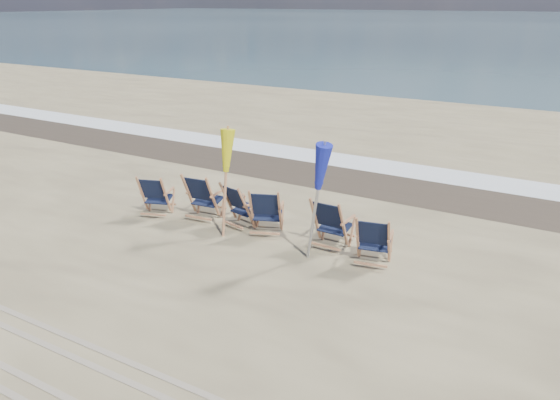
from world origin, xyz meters
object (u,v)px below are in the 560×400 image
(beach_chair_1, at_px, (213,199))
(umbrella_blue, at_px, (316,170))
(beach_chair_3, at_px, (280,213))
(beach_chair_4, at_px, (343,227))
(beach_chair_2, at_px, (246,209))
(beach_chair_5, at_px, (389,244))
(umbrella_yellow, at_px, (224,157))
(beach_chair_0, at_px, (166,197))

(beach_chair_1, distance_m, umbrella_blue, 3.10)
(beach_chair_3, xyz_separation_m, beach_chair_4, (1.43, -0.06, 0.02))
(beach_chair_2, relative_size, beach_chair_5, 1.00)
(beach_chair_2, bearing_deg, beach_chair_4, -165.48)
(beach_chair_2, height_order, umbrella_yellow, umbrella_yellow)
(beach_chair_5, xyz_separation_m, umbrella_blue, (-1.28, -0.42, 1.29))
(beach_chair_5, relative_size, umbrella_blue, 0.43)
(beach_chair_2, relative_size, umbrella_blue, 0.43)
(beach_chair_4, distance_m, umbrella_blue, 1.44)
(beach_chair_2, bearing_deg, umbrella_yellow, 64.57)
(beach_chair_0, xyz_separation_m, beach_chair_4, (4.13, 0.31, 0.04))
(beach_chair_0, distance_m, beach_chair_3, 2.72)
(beach_chair_1, bearing_deg, beach_chair_0, 9.61)
(umbrella_yellow, bearing_deg, beach_chair_1, 148.68)
(umbrella_blue, bearing_deg, umbrella_yellow, 173.62)
(beach_chair_3, xyz_separation_m, umbrella_blue, (1.14, -0.70, 1.28))
(beach_chair_2, height_order, beach_chair_4, beach_chair_4)
(beach_chair_4, relative_size, umbrella_blue, 0.46)
(umbrella_yellow, relative_size, umbrella_blue, 0.94)
(beach_chair_0, relative_size, umbrella_yellow, 0.46)
(beach_chair_3, bearing_deg, beach_chair_5, 151.50)
(beach_chair_1, xyz_separation_m, beach_chair_2, (0.89, -0.04, -0.05))
(umbrella_blue, bearing_deg, beach_chair_1, 167.43)
(beach_chair_1, xyz_separation_m, umbrella_yellow, (0.62, -0.38, 1.12))
(beach_chair_3, relative_size, umbrella_yellow, 0.48)
(beach_chair_0, distance_m, beach_chair_5, 5.11)
(beach_chair_2, bearing_deg, beach_chair_5, -169.86)
(beach_chair_0, relative_size, umbrella_blue, 0.43)
(umbrella_yellow, bearing_deg, beach_chair_3, 24.31)
(beach_chair_0, distance_m, beach_chair_2, 1.97)
(beach_chair_2, distance_m, beach_chair_4, 2.17)
(beach_chair_4, bearing_deg, beach_chair_2, 3.53)
(beach_chair_1, relative_size, umbrella_yellow, 0.50)
(beach_chair_3, xyz_separation_m, umbrella_yellow, (-1.01, -0.46, 1.14))
(beach_chair_4, relative_size, beach_chair_5, 1.06)
(beach_chair_5, bearing_deg, beach_chair_3, -18.01)
(beach_chair_4, xyz_separation_m, beach_chair_5, (0.99, -0.22, -0.03))
(beach_chair_3, xyz_separation_m, beach_chair_5, (2.41, -0.28, -0.02))
(beach_chair_3, height_order, beach_chair_5, beach_chair_3)
(beach_chair_4, distance_m, umbrella_yellow, 2.72)
(beach_chair_0, distance_m, beach_chair_4, 4.14)
(beach_chair_5, bearing_deg, beach_chair_0, -10.37)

